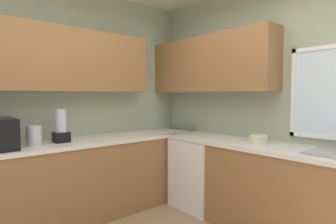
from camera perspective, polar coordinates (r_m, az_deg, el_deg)
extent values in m
cube|color=#9EAD8E|center=(3.27, 22.92, 2.26)|extent=(3.81, 0.06, 2.70)
cube|color=#9EAD8E|center=(3.53, -21.17, 2.37)|extent=(0.06, 3.55, 2.70)
cube|color=white|center=(3.18, 24.49, 3.63)|extent=(0.04, 0.04, 0.90)
cube|color=olive|center=(3.31, -23.52, 10.03)|extent=(0.32, 2.40, 0.70)
cube|color=olive|center=(3.65, 8.33, 9.62)|extent=(1.83, 0.32, 0.70)
cube|color=olive|center=(3.35, -18.80, -13.63)|extent=(0.62, 3.13, 0.86)
cube|color=silver|center=(3.25, -18.95, -6.02)|extent=(0.65, 3.16, 0.04)
cube|color=olive|center=(3.04, 23.25, -15.55)|extent=(2.87, 0.62, 0.86)
cube|color=silver|center=(2.92, 23.46, -7.17)|extent=(2.90, 0.65, 0.04)
cube|color=white|center=(3.60, 6.89, -12.34)|extent=(0.60, 0.60, 0.86)
cylinder|color=#B7B7BC|center=(3.09, -25.90, -4.40)|extent=(0.14, 0.14, 0.20)
cylinder|color=beige|center=(3.06, 18.19, -5.36)|extent=(0.19, 0.19, 0.09)
cube|color=black|center=(3.19, -21.14, -4.87)|extent=(0.15, 0.15, 0.11)
cylinder|color=#B2BCC6|center=(3.17, -21.21, -1.65)|extent=(0.12, 0.12, 0.25)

